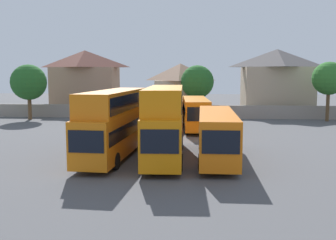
% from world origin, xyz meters
% --- Properties ---
extents(ground, '(140.00, 140.00, 0.00)m').
position_xyz_m(ground, '(0.00, 18.00, 0.00)').
color(ground, '#4C4C4F').
extents(depot_boundary_wall, '(56.00, 0.50, 1.80)m').
position_xyz_m(depot_boundary_wall, '(0.00, 25.09, 0.90)').
color(depot_boundary_wall, gray).
rests_on(depot_boundary_wall, ground).
extents(bus_1, '(3.24, 11.87, 4.86)m').
position_xyz_m(bus_1, '(-3.67, -0.05, 2.74)').
color(bus_1, orange).
rests_on(bus_1, ground).
extents(bus_2, '(2.88, 11.85, 5.11)m').
position_xyz_m(bus_2, '(0.01, -0.22, 2.88)').
color(bus_2, orange).
rests_on(bus_2, ground).
extents(bus_3, '(2.63, 11.26, 3.36)m').
position_xyz_m(bus_3, '(3.72, -0.29, 1.92)').
color(bus_3, orange).
rests_on(bus_3, ground).
extents(bus_4, '(3.35, 10.97, 3.36)m').
position_xyz_m(bus_4, '(-1.04, 15.45, 1.92)').
color(bus_4, orange).
rests_on(bus_4, ground).
extents(bus_5, '(3.12, 11.07, 3.36)m').
position_xyz_m(bus_5, '(2.15, 14.74, 1.92)').
color(bus_5, orange).
rests_on(bus_5, ground).
extents(house_terrace_left, '(10.16, 6.51, 9.65)m').
position_xyz_m(house_terrace_left, '(-15.19, 32.50, 4.92)').
color(house_terrace_left, '#9E7A60').
rests_on(house_terrace_left, ground).
extents(house_terrace_centre, '(7.63, 8.04, 7.59)m').
position_xyz_m(house_terrace_centre, '(-0.27, 32.53, 3.88)').
color(house_terrace_centre, '#C6B293').
rests_on(house_terrace_centre, ground).
extents(house_terrace_right, '(10.20, 8.16, 9.64)m').
position_xyz_m(house_terrace_right, '(14.06, 31.46, 4.92)').
color(house_terrace_right, tan).
rests_on(house_terrace_right, ground).
extents(tree_left_of_lot, '(4.19, 4.19, 7.56)m').
position_xyz_m(tree_left_of_lot, '(18.92, 23.09, 5.43)').
color(tree_left_of_lot, brown).
rests_on(tree_left_of_lot, ground).
extents(tree_behind_wall, '(4.66, 4.66, 7.27)m').
position_xyz_m(tree_behind_wall, '(-19.78, 22.09, 4.91)').
color(tree_behind_wall, brown).
rests_on(tree_behind_wall, ground).
extents(tree_right_of_lot, '(4.66, 4.66, 7.24)m').
position_xyz_m(tree_right_of_lot, '(2.32, 27.59, 4.89)').
color(tree_right_of_lot, brown).
rests_on(tree_right_of_lot, ground).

